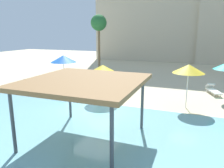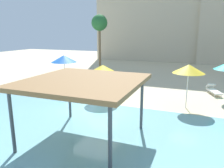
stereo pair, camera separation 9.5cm
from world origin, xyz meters
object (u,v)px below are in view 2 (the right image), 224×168
(beach_umbrella_yellow_4, at_px, (189,69))
(lounge_chair_0, at_px, (23,84))
(palm_tree_1, at_px, (99,24))
(shade_pavilion, at_px, (83,83))
(lounge_chair_2, at_px, (213,90))
(beach_umbrella_blue_2, at_px, (64,59))
(beach_umbrella_yellow_0, at_px, (103,69))

(beach_umbrella_yellow_4, xyz_separation_m, lounge_chair_0, (-13.39, 0.21, -2.17))
(lounge_chair_0, distance_m, palm_tree_1, 11.80)
(shade_pavilion, xyz_separation_m, beach_umbrella_yellow_4, (3.91, 6.14, -0.09))
(lounge_chair_2, distance_m, palm_tree_1, 14.99)
(beach_umbrella_blue_2, height_order, palm_tree_1, palm_tree_1)
(shade_pavilion, relative_size, beach_umbrella_blue_2, 1.85)
(beach_umbrella_yellow_0, bearing_deg, shade_pavilion, -73.86)
(beach_umbrella_yellow_4, bearing_deg, shade_pavilion, -122.51)
(palm_tree_1, bearing_deg, shade_pavilion, -67.50)
(beach_umbrella_yellow_4, bearing_deg, beach_umbrella_yellow_0, -175.90)
(beach_umbrella_yellow_4, bearing_deg, lounge_chair_2, 67.00)
(shade_pavilion, bearing_deg, beach_umbrella_yellow_4, 57.49)
(lounge_chair_0, bearing_deg, lounge_chair_2, 120.31)
(beach_umbrella_yellow_4, xyz_separation_m, lounge_chair_2, (1.78, 4.18, -2.17))
(beach_umbrella_yellow_4, distance_m, palm_tree_1, 15.32)
(beach_umbrella_blue_2, distance_m, lounge_chair_2, 13.33)
(beach_umbrella_yellow_0, bearing_deg, lounge_chair_0, 175.56)
(beach_umbrella_yellow_4, bearing_deg, beach_umbrella_blue_2, 162.31)
(beach_umbrella_yellow_4, bearing_deg, palm_tree_1, 135.95)
(beach_umbrella_yellow_4, distance_m, lounge_chair_2, 5.04)
(shade_pavilion, xyz_separation_m, lounge_chair_0, (-9.47, 6.35, -2.27))
(beach_umbrella_yellow_0, relative_size, lounge_chair_2, 1.26)
(lounge_chair_2, bearing_deg, lounge_chair_0, -94.52)
(beach_umbrella_yellow_0, relative_size, beach_umbrella_yellow_4, 0.90)
(lounge_chair_0, relative_size, palm_tree_1, 0.29)
(shade_pavilion, height_order, lounge_chair_0, shade_pavilion)
(beach_umbrella_yellow_0, height_order, beach_umbrella_blue_2, beach_umbrella_blue_2)
(lounge_chair_2, height_order, palm_tree_1, palm_tree_1)
(lounge_chair_2, bearing_deg, beach_umbrella_yellow_0, -77.28)
(shade_pavilion, xyz_separation_m, lounge_chair_2, (5.69, 10.33, -2.27))
(beach_umbrella_blue_2, xyz_separation_m, beach_umbrella_yellow_4, (11.40, -3.64, 0.26))
(shade_pavilion, distance_m, beach_umbrella_blue_2, 12.32)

